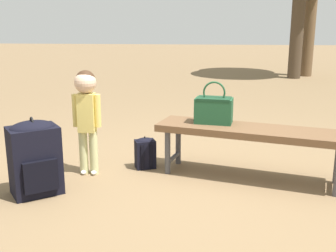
% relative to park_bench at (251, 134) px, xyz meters
% --- Properties ---
extents(ground_plane, '(40.00, 40.00, 0.00)m').
position_rel_park_bench_xyz_m(ground_plane, '(0.49, 0.17, -0.39)').
color(ground_plane, brown).
rests_on(ground_plane, ground).
extents(park_bench, '(1.65, 0.82, 0.45)m').
position_rel_park_bench_xyz_m(park_bench, '(0.00, 0.00, 0.00)').
color(park_bench, brown).
rests_on(park_bench, ground).
extents(handbag, '(0.34, 0.23, 0.37)m').
position_rel_park_bench_xyz_m(handbag, '(0.32, -0.14, 0.18)').
color(handbag, '#1E4C2D').
rests_on(handbag, park_bench).
extents(child_standing, '(0.25, 0.19, 0.92)m').
position_rel_park_bench_xyz_m(child_standing, '(1.41, 0.01, 0.22)').
color(child_standing, '#CCCC8C').
rests_on(child_standing, ground).
extents(backpack_large, '(0.46, 0.43, 0.62)m').
position_rel_park_bench_xyz_m(backpack_large, '(1.70, 0.48, -0.08)').
color(backpack_large, black).
rests_on(backpack_large, ground).
extents(backpack_small, '(0.21, 0.19, 0.30)m').
position_rel_park_bench_xyz_m(backpack_small, '(0.93, -0.18, -0.24)').
color(backpack_small, black).
rests_on(backpack_small, ground).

